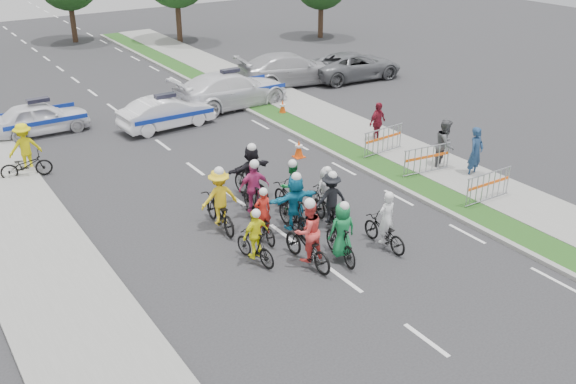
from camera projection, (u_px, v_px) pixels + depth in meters
ground at (345, 280)px, 16.86m from camera, size 90.00×90.00×0.00m
curb_right at (372, 173)px, 23.16m from camera, size 0.20×60.00×0.12m
grass_strip at (386, 169)px, 23.51m from camera, size 1.20×60.00×0.11m
sidewalk_right at (422, 159)px, 24.41m from camera, size 2.40×60.00×0.13m
sidewalk_left at (42, 266)px, 17.39m from camera, size 3.00×60.00×0.13m
rider_0 at (385, 229)px, 18.21m from camera, size 0.62×1.75×1.78m
rider_1 at (341, 237)px, 17.52m from camera, size 0.84×1.79×1.82m
rider_2 at (308, 240)px, 17.28m from camera, size 0.87×2.01×2.03m
rider_3 at (255, 242)px, 17.42m from camera, size 0.88×1.63×1.66m
rider_4 at (330, 205)px, 19.27m from camera, size 1.10×1.90×1.87m
rider_5 at (295, 207)px, 18.92m from camera, size 1.60×1.91×1.98m
rider_6 at (262, 222)px, 18.68m from camera, size 0.74×1.69×1.67m
rider_7 at (325, 196)px, 20.05m from camera, size 0.70×1.59×1.68m
rider_8 at (291, 193)px, 20.12m from camera, size 0.79×1.84×1.86m
rider_9 at (254, 195)px, 19.86m from camera, size 1.05×1.93×1.97m
rider_10 at (219, 205)px, 19.16m from camera, size 1.18×2.05×2.05m
rider_11 at (251, 176)px, 20.99m from camera, size 1.64×1.95×2.00m
police_car_0 at (41, 118)px, 27.01m from camera, size 4.02×1.72×1.35m
police_car_1 at (166, 113)px, 27.61m from camera, size 4.21×1.74×1.36m
police_car_2 at (231, 90)px, 30.32m from camera, size 5.86×2.62×1.67m
civilian_sedan at (290, 69)px, 33.90m from camera, size 6.03×3.16×1.67m
civilian_suv at (355, 66)px, 34.97m from camera, size 5.46×2.89×1.46m
spectator_0 at (476, 152)px, 22.67m from camera, size 0.75×0.56×1.86m
spectator_1 at (445, 144)px, 23.37m from camera, size 1.15×1.08×1.88m
spectator_2 at (377, 123)px, 25.90m from camera, size 1.05×0.63×1.68m
marshal_hiviz at (25, 147)px, 23.26m from camera, size 1.16×0.68×1.79m
barrier_0 at (488, 188)px, 20.80m from camera, size 2.01×0.53×1.12m
barrier_1 at (427, 161)px, 22.92m from camera, size 2.05×0.76×1.12m
barrier_2 at (383, 142)px, 24.71m from camera, size 2.03×0.65×1.12m
cone_0 at (299, 149)px, 24.62m from camera, size 0.40×0.40×0.70m
cone_1 at (283, 107)px, 29.41m from camera, size 0.40×0.40×0.70m
parked_bike at (26, 165)px, 22.80m from camera, size 1.84×0.90×0.93m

